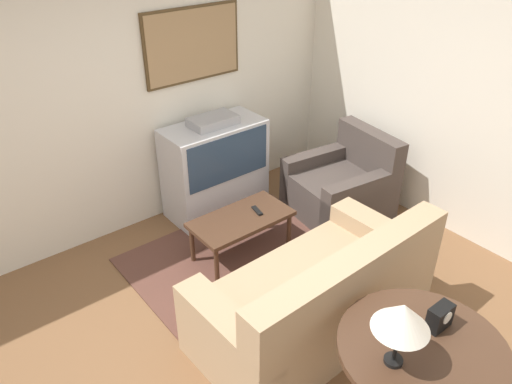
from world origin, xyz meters
TOP-DOWN VIEW (x-y plane):
  - ground_plane at (0.00, 0.00)m, footprint 12.00×12.00m
  - wall_back at (0.01, 2.13)m, footprint 12.00×0.10m
  - wall_right at (2.63, 0.00)m, footprint 0.06×12.00m
  - area_rug at (0.58, 0.91)m, footprint 2.01×1.54m
  - tv at (0.92, 1.79)m, footprint 1.07×0.53m
  - couch at (0.51, -0.19)m, footprint 1.93×1.01m
  - armchair at (1.98, 0.91)m, footprint 1.07×1.01m
  - coffee_table at (0.64, 0.96)m, footprint 0.96×0.50m
  - console_table at (0.37, -1.19)m, footprint 1.02×1.02m
  - table_lamp at (0.14, -1.14)m, footprint 0.32×0.32m
  - mantel_clock at (0.58, -1.14)m, footprint 0.17×0.10m
  - remote at (0.82, 0.94)m, footprint 0.08×0.17m

SIDE VIEW (x-z plane):
  - ground_plane at x=0.00m, z-range 0.00..0.00m
  - area_rug at x=0.58m, z-range 0.00..0.01m
  - armchair at x=1.98m, z-range -0.15..0.74m
  - couch at x=0.51m, z-range -0.14..0.81m
  - coffee_table at x=0.64m, z-range 0.17..0.60m
  - remote at x=0.82m, z-range 0.44..0.46m
  - tv at x=0.92m, z-range -0.03..1.08m
  - console_table at x=0.37m, z-range 0.31..1.07m
  - mantel_clock at x=0.58m, z-range 0.76..0.92m
  - table_lamp at x=0.14m, z-range 0.88..1.32m
  - wall_right at x=2.63m, z-range 0.00..2.70m
  - wall_back at x=0.01m, z-range 0.01..2.71m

